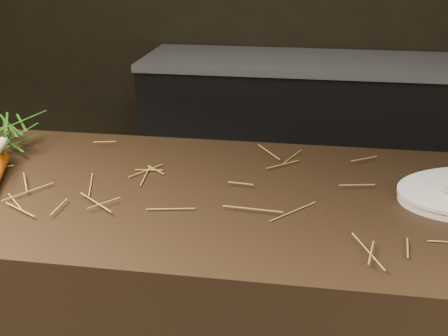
{
  "coord_description": "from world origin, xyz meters",
  "views": [
    {
      "loc": [
        0.3,
        -0.85,
        1.44
      ],
      "look_at": [
        0.12,
        0.3,
        0.96
      ],
      "focal_mm": 45.0,
      "sensor_mm": 36.0,
      "label": 1
    }
  ],
  "objects": [
    {
      "name": "straw_bedding",
      "position": [
        0.0,
        0.3,
        0.91
      ],
      "size": [
        1.4,
        0.6,
        0.02
      ],
      "primitive_type": null,
      "color": "#A1733E",
      "rests_on": "main_counter"
    },
    {
      "name": "back_counter",
      "position": [
        0.3,
        2.18,
        0.42
      ],
      "size": [
        1.82,
        0.62,
        0.84
      ],
      "color": "black",
      "rests_on": "ground"
    }
  ]
}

